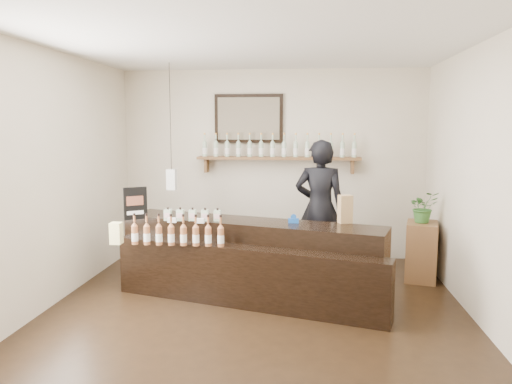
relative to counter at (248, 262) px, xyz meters
name	(u,v)px	position (x,y,z in m)	size (l,w,h in m)	color
ground	(254,316)	(0.13, -0.58, -0.41)	(5.00, 5.00, 0.00)	black
room_shell	(254,153)	(0.13, -0.58, 1.29)	(5.00, 5.00, 5.00)	beige
back_wall_decor	(262,141)	(-0.01, 1.79, 1.34)	(2.66, 0.96, 1.69)	brown
counter	(248,262)	(0.00, 0.00, 0.00)	(3.17, 1.68, 1.03)	black
promo_sign	(135,203)	(-1.34, 0.06, 0.65)	(0.24, 0.17, 0.38)	black
paper_bag	(345,209)	(1.09, 0.10, 0.62)	(0.17, 0.15, 0.32)	#9F754D
tape_dispenser	(293,220)	(0.51, 0.03, 0.50)	(0.12, 0.05, 0.10)	#164B9E
side_cabinet	(421,251)	(2.13, 0.88, -0.04)	(0.48, 0.59, 0.75)	brown
potted_plant	(423,207)	(2.13, 0.88, 0.54)	(0.36, 0.31, 0.40)	#346729
shopkeeper	(320,199)	(0.83, 0.97, 0.60)	(0.74, 0.49, 2.03)	black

